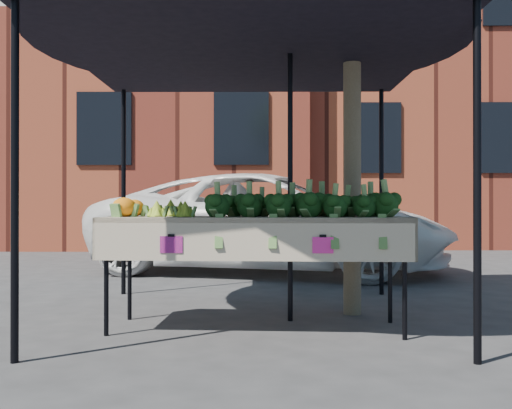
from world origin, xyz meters
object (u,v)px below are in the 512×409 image
Objects in this scene: table at (256,273)px; vehicle at (272,95)px; canopy at (250,162)px; street_tree at (352,59)px.

table is 4.69m from vehicle.
table is 0.77× the size of canopy.
table is 2.18m from street_tree.
street_tree is at bearing 36.87° from table.
table is at bearing -168.76° from vehicle.
vehicle is at bearing 87.20° from table.
table is 0.52× the size of street_tree.
table is at bearing -82.23° from canopy.
canopy is 0.68× the size of street_tree.
canopy is at bearing -165.41° from street_tree.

